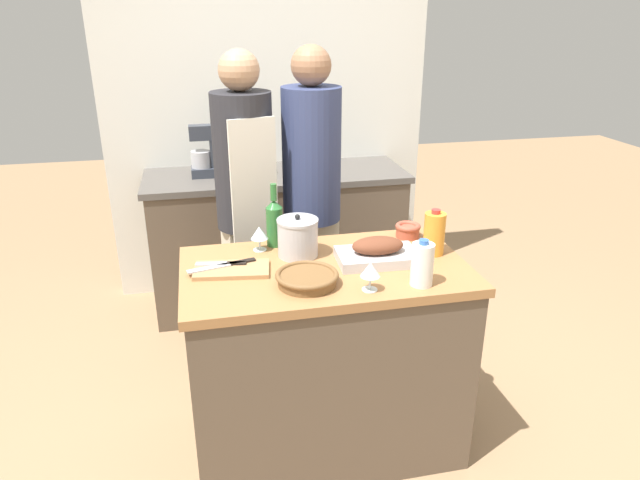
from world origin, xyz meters
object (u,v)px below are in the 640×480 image
at_px(condiment_bottle_short, 233,163).
at_px(cutting_board, 232,270).
at_px(wine_glass_right, 370,270).
at_px(condiment_bottle_extra, 322,152).
at_px(condiment_bottle_tall, 264,163).
at_px(roasting_pan, 377,252).
at_px(person_cook_guest, 312,194).
at_px(wicker_basket, 307,278).
at_px(knife_chef, 224,265).
at_px(wine_bottle_green, 274,222).
at_px(stand_mixer, 205,155).
at_px(person_cook_aproned, 246,201).
at_px(mixing_bowl, 408,230).
at_px(juice_jug, 434,233).
at_px(knife_paring, 223,264).
at_px(stock_pot, 298,237).
at_px(milk_jug, 422,264).
at_px(wine_glass_left, 259,233).

bearing_deg(condiment_bottle_short, cutting_board, -94.76).
distance_m(wine_glass_right, condiment_bottle_extra, 1.81).
relative_size(condiment_bottle_tall, condiment_bottle_short, 0.83).
height_order(roasting_pan, person_cook_guest, person_cook_guest).
height_order(condiment_bottle_extra, person_cook_guest, person_cook_guest).
height_order(roasting_pan, wicker_basket, roasting_pan).
bearing_deg(knife_chef, wine_bottle_green, 42.29).
relative_size(knife_chef, stand_mixer, 0.89).
bearing_deg(cutting_board, person_cook_guest, 56.19).
height_order(knife_chef, person_cook_aproned, person_cook_aproned).
distance_m(mixing_bowl, juice_jug, 0.23).
relative_size(condiment_bottle_extra, person_cook_guest, 0.12).
relative_size(wine_bottle_green, condiment_bottle_extra, 1.35).
distance_m(wicker_basket, knife_paring, 0.39).
relative_size(stock_pot, stand_mixer, 0.59).
height_order(roasting_pan, stock_pot, stock_pot).
bearing_deg(wine_glass_right, condiment_bottle_extra, 83.38).
xyz_separation_m(milk_jug, condiment_bottle_tall, (-0.41, 1.69, 0.00)).
bearing_deg(roasting_pan, wine_bottle_green, 145.34).
relative_size(wine_bottle_green, knife_chef, 1.01).
bearing_deg(wicker_basket, juice_jug, 16.84).
distance_m(mixing_bowl, knife_chef, 0.90).
bearing_deg(stand_mixer, knife_paring, -89.03).
bearing_deg(condiment_bottle_extra, juice_jug, -83.53).
height_order(stock_pot, wine_glass_right, stock_pot).
distance_m(condiment_bottle_tall, person_cook_aproned, 0.72).
relative_size(wine_bottle_green, wine_glass_left, 2.59).
distance_m(wine_glass_right, condiment_bottle_tall, 1.70).
height_order(wine_glass_right, person_cook_aproned, person_cook_aproned).
height_order(wicker_basket, knife_chef, wicker_basket).
distance_m(stand_mixer, condiment_bottle_tall, 0.38).
distance_m(juice_jug, knife_paring, 0.93).
bearing_deg(person_cook_guest, cutting_board, -146.36).
bearing_deg(milk_jug, wicker_basket, 167.68).
relative_size(stand_mixer, person_cook_aproned, 0.19).
relative_size(mixing_bowl, condiment_bottle_short, 0.61).
height_order(stock_pot, stand_mixer, stand_mixer).
xyz_separation_m(cutting_board, condiment_bottle_short, (0.12, 1.40, 0.10)).
distance_m(mixing_bowl, milk_jug, 0.51).
xyz_separation_m(wine_bottle_green, condiment_bottle_extra, (0.51, 1.27, 0.00)).
height_order(mixing_bowl, knife_paring, mixing_bowl).
bearing_deg(condiment_bottle_short, knife_paring, -96.32).
bearing_deg(wicker_basket, milk_jug, -12.32).
height_order(roasting_pan, wine_glass_right, wine_glass_right).
relative_size(stock_pot, condiment_bottle_short, 0.98).
bearing_deg(juice_jug, wine_bottle_green, 159.85).
bearing_deg(condiment_bottle_short, wine_glass_right, -76.76).
xyz_separation_m(cutting_board, juice_jug, (0.90, -0.00, 0.09)).
bearing_deg(condiment_bottle_short, condiment_bottle_tall, 1.22).
bearing_deg(wine_glass_right, stand_mixer, 108.19).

